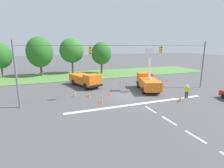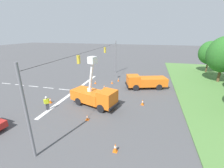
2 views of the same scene
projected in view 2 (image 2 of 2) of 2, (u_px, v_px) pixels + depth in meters
ground_plane at (96, 93)px, 23.25m from camera, size 200.00×200.00×0.00m
lane_markings at (67, 90)px, 24.48m from camera, size 17.60×15.25×0.01m
signal_gantry at (95, 66)px, 21.87m from camera, size 26.20×0.33×7.20m
tree_far_west at (210, 53)px, 33.62m from camera, size 4.45×4.67×7.14m
tree_west at (224, 55)px, 26.67m from camera, size 5.50×5.68×8.38m
utility_truck_bucket_lift at (95, 96)px, 18.80m from camera, size 3.99×6.57×6.25m
utility_truck_support_near at (145, 81)px, 24.90m from camera, size 4.38×7.06×2.21m
road_worker at (47, 102)px, 17.83m from camera, size 0.52×0.46×1.77m
traffic_cone_foreground_left at (115, 147)px, 11.68m from camera, size 0.36×0.36×0.78m
traffic_cone_foreground_right at (104, 87)px, 25.04m from camera, size 0.36×0.36×0.59m
traffic_cone_mid_left at (87, 117)px, 15.97m from camera, size 0.36×0.36×0.62m
traffic_cone_mid_right at (50, 100)px, 19.84m from camera, size 0.36×0.36×0.78m
traffic_cone_near_bucket at (118, 79)px, 28.73m from camera, size 0.36×0.36×0.70m
traffic_cone_lane_edge_a at (112, 82)px, 27.39m from camera, size 0.36×0.36×0.62m
traffic_cone_lane_edge_b at (143, 102)px, 19.28m from camera, size 0.36×0.36×0.77m
traffic_cone_far_left at (95, 82)px, 27.40m from camera, size 0.36×0.36×0.62m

